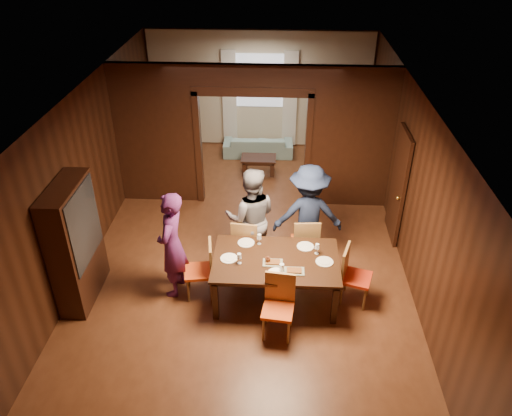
# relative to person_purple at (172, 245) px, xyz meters

# --- Properties ---
(floor) EXTENTS (9.00, 9.00, 0.00)m
(floor) POSITION_rel_person_purple_xyz_m (1.09, 1.32, -0.90)
(floor) COLOR #522A17
(floor) RESTS_ON ground
(ceiling) EXTENTS (5.50, 9.00, 0.02)m
(ceiling) POSITION_rel_person_purple_xyz_m (1.09, 1.32, 2.00)
(ceiling) COLOR silver
(ceiling) RESTS_ON room_walls
(room_walls) EXTENTS (5.52, 9.01, 2.90)m
(room_walls) POSITION_rel_person_purple_xyz_m (1.09, 3.20, 0.60)
(room_walls) COLOR black
(room_walls) RESTS_ON floor
(person_purple) EXTENTS (0.50, 0.70, 1.80)m
(person_purple) POSITION_rel_person_purple_xyz_m (0.00, 0.00, 0.00)
(person_purple) COLOR #551E57
(person_purple) RESTS_ON floor
(person_grey) EXTENTS (0.92, 0.73, 1.82)m
(person_grey) POSITION_rel_person_purple_xyz_m (1.18, 0.82, 0.01)
(person_grey) COLOR slate
(person_grey) RESTS_ON floor
(person_navy) EXTENTS (1.24, 0.77, 1.83)m
(person_navy) POSITION_rel_person_purple_xyz_m (2.14, 0.96, 0.02)
(person_navy) COLOR #161E37
(person_navy) RESTS_ON floor
(sofa) EXTENTS (1.73, 0.72, 0.50)m
(sofa) POSITION_rel_person_purple_xyz_m (1.08, 5.17, -0.65)
(sofa) COLOR #87B1B1
(sofa) RESTS_ON floor
(serving_bowl) EXTENTS (0.36, 0.36, 0.09)m
(serving_bowl) POSITION_rel_person_purple_xyz_m (1.74, 0.00, -0.10)
(serving_bowl) COLOR black
(serving_bowl) RESTS_ON dining_table
(dining_table) EXTENTS (1.94, 1.21, 0.76)m
(dining_table) POSITION_rel_person_purple_xyz_m (1.62, -0.09, -0.52)
(dining_table) COLOR black
(dining_table) RESTS_ON floor
(coffee_table) EXTENTS (0.80, 0.50, 0.40)m
(coffee_table) POSITION_rel_person_purple_xyz_m (1.14, 4.18, -0.70)
(coffee_table) COLOR black
(coffee_table) RESTS_ON floor
(chair_left) EXTENTS (0.50, 0.50, 0.97)m
(chair_left) POSITION_rel_person_purple_xyz_m (0.40, -0.07, -0.42)
(chair_left) COLOR #E64915
(chair_left) RESTS_ON floor
(chair_right) EXTENTS (0.55, 0.55, 0.97)m
(chair_right) POSITION_rel_person_purple_xyz_m (2.88, -0.10, -0.42)
(chair_right) COLOR red
(chair_right) RESTS_ON floor
(chair_far_l) EXTENTS (0.49, 0.49, 0.97)m
(chair_far_l) POSITION_rel_person_purple_xyz_m (1.10, 0.73, -0.42)
(chair_far_l) COLOR #C34012
(chair_far_l) RESTS_ON floor
(chair_far_r) EXTENTS (0.48, 0.48, 0.97)m
(chair_far_r) POSITION_rel_person_purple_xyz_m (2.10, 0.82, -0.42)
(chair_far_r) COLOR #EE5316
(chair_far_r) RESTS_ON floor
(chair_near) EXTENTS (0.49, 0.49, 0.97)m
(chair_near) POSITION_rel_person_purple_xyz_m (1.67, -0.88, -0.42)
(chair_near) COLOR #DE4814
(chair_near) RESTS_ON floor
(hutch) EXTENTS (0.40, 1.20, 2.00)m
(hutch) POSITION_rel_person_purple_xyz_m (-1.44, -0.18, 0.10)
(hutch) COLOR black
(hutch) RESTS_ON floor
(door_right) EXTENTS (0.06, 0.90, 2.10)m
(door_right) POSITION_rel_person_purple_xyz_m (3.79, 1.82, 0.15)
(door_right) COLOR black
(door_right) RESTS_ON floor
(window_far) EXTENTS (1.20, 0.03, 1.30)m
(window_far) POSITION_rel_person_purple_xyz_m (1.09, 5.76, 0.80)
(window_far) COLOR silver
(window_far) RESTS_ON back_wall
(curtain_left) EXTENTS (0.35, 0.06, 2.40)m
(curtain_left) POSITION_rel_person_purple_xyz_m (0.34, 5.72, 0.35)
(curtain_left) COLOR white
(curtain_left) RESTS_ON back_wall
(curtain_right) EXTENTS (0.35, 0.06, 2.40)m
(curtain_right) POSITION_rel_person_purple_xyz_m (1.84, 5.72, 0.35)
(curtain_right) COLOR white
(curtain_right) RESTS_ON back_wall
(plate_left) EXTENTS (0.27, 0.27, 0.01)m
(plate_left) POSITION_rel_person_purple_xyz_m (0.90, -0.12, -0.14)
(plate_left) COLOR white
(plate_left) RESTS_ON dining_table
(plate_far_l) EXTENTS (0.27, 0.27, 0.01)m
(plate_far_l) POSITION_rel_person_purple_xyz_m (1.13, 0.31, -0.14)
(plate_far_l) COLOR silver
(plate_far_l) RESTS_ON dining_table
(plate_far_r) EXTENTS (0.27, 0.27, 0.01)m
(plate_far_r) POSITION_rel_person_purple_xyz_m (2.08, 0.26, -0.14)
(plate_far_r) COLOR silver
(plate_far_r) RESTS_ON dining_table
(plate_right) EXTENTS (0.27, 0.27, 0.01)m
(plate_right) POSITION_rel_person_purple_xyz_m (2.36, -0.12, -0.14)
(plate_right) COLOR silver
(plate_right) RESTS_ON dining_table
(plate_near) EXTENTS (0.27, 0.27, 0.01)m
(plate_near) POSITION_rel_person_purple_xyz_m (1.63, -0.44, -0.14)
(plate_near) COLOR white
(plate_near) RESTS_ON dining_table
(platter_a) EXTENTS (0.30, 0.20, 0.04)m
(platter_a) POSITION_rel_person_purple_xyz_m (1.57, -0.20, -0.12)
(platter_a) COLOR gray
(platter_a) RESTS_ON dining_table
(platter_b) EXTENTS (0.30, 0.20, 0.04)m
(platter_b) POSITION_rel_person_purple_xyz_m (1.89, -0.38, -0.12)
(platter_b) COLOR slate
(platter_b) RESTS_ON dining_table
(wineglass_left) EXTENTS (0.08, 0.08, 0.18)m
(wineglass_left) POSITION_rel_person_purple_xyz_m (1.07, -0.22, -0.05)
(wineglass_left) COLOR white
(wineglass_left) RESTS_ON dining_table
(wineglass_far) EXTENTS (0.08, 0.08, 0.18)m
(wineglass_far) POSITION_rel_person_purple_xyz_m (1.34, 0.30, -0.05)
(wineglass_far) COLOR silver
(wineglass_far) RESTS_ON dining_table
(wineglass_right) EXTENTS (0.08, 0.08, 0.18)m
(wineglass_right) POSITION_rel_person_purple_xyz_m (2.25, 0.09, -0.05)
(wineglass_right) COLOR white
(wineglass_right) RESTS_ON dining_table
(tumbler) EXTENTS (0.07, 0.07, 0.14)m
(tumbler) POSITION_rel_person_purple_xyz_m (1.71, -0.39, -0.07)
(tumbler) COLOR white
(tumbler) RESTS_ON dining_table
(condiment_jar) EXTENTS (0.08, 0.08, 0.11)m
(condiment_jar) POSITION_rel_person_purple_xyz_m (1.49, -0.18, -0.09)
(condiment_jar) COLOR #462010
(condiment_jar) RESTS_ON dining_table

